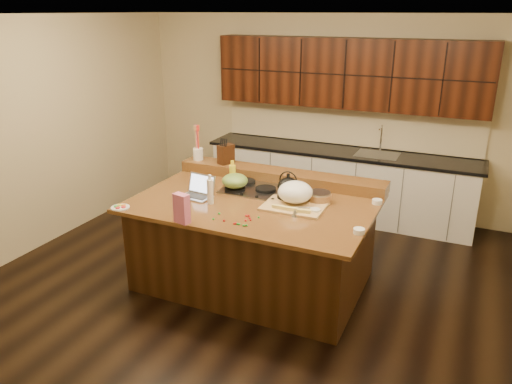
% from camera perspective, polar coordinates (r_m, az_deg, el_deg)
% --- Properties ---
extents(room, '(5.52, 5.02, 2.72)m').
position_cam_1_polar(room, '(4.90, -0.24, 3.66)').
color(room, black).
rests_on(room, ground).
extents(island, '(2.40, 1.60, 0.92)m').
position_cam_1_polar(island, '(5.22, -0.23, -5.70)').
color(island, black).
rests_on(island, ground).
extents(back_ledge, '(2.40, 0.30, 0.12)m').
position_cam_1_polar(back_ledge, '(5.62, 2.73, 1.88)').
color(back_ledge, black).
rests_on(back_ledge, island).
extents(cooktop, '(0.92, 0.52, 0.05)m').
position_cam_1_polar(cooktop, '(5.29, 1.12, 0.19)').
color(cooktop, gray).
rests_on(cooktop, island).
extents(back_counter, '(3.70, 0.66, 2.40)m').
position_cam_1_polar(back_counter, '(6.93, 9.76, 5.16)').
color(back_counter, silver).
rests_on(back_counter, ground).
extents(kettle, '(0.22, 0.22, 0.19)m').
position_cam_1_polar(kettle, '(5.03, 3.68, 0.61)').
color(kettle, black).
rests_on(kettle, cooktop).
extents(green_bowl, '(0.36, 0.36, 0.15)m').
position_cam_1_polar(green_bowl, '(5.26, -2.44, 1.29)').
color(green_bowl, olive).
rests_on(green_bowl, cooktop).
extents(laptop, '(0.34, 0.28, 0.22)m').
position_cam_1_polar(laptop, '(5.18, -6.58, 0.15)').
color(laptop, '#B7B7BC').
rests_on(laptop, island).
extents(oil_bottle, '(0.09, 0.09, 0.27)m').
position_cam_1_polar(oil_bottle, '(5.33, -2.69, 1.68)').
color(oil_bottle, yellow).
rests_on(oil_bottle, island).
extents(vinegar_bottle, '(0.08, 0.08, 0.25)m').
position_cam_1_polar(vinegar_bottle, '(4.95, -5.26, 0.05)').
color(vinegar_bottle, silver).
rests_on(vinegar_bottle, island).
extents(wooden_tray, '(0.60, 0.48, 0.24)m').
position_cam_1_polar(wooden_tray, '(4.90, 4.47, -0.38)').
color(wooden_tray, tan).
rests_on(wooden_tray, island).
extents(ramekin_a, '(0.12, 0.12, 0.04)m').
position_cam_1_polar(ramekin_a, '(4.40, 11.69, -4.39)').
color(ramekin_a, white).
rests_on(ramekin_a, island).
extents(ramekin_b, '(0.13, 0.13, 0.04)m').
position_cam_1_polar(ramekin_b, '(4.76, 6.76, -2.18)').
color(ramekin_b, white).
rests_on(ramekin_b, island).
extents(ramekin_c, '(0.10, 0.10, 0.04)m').
position_cam_1_polar(ramekin_c, '(5.10, 13.68, -1.08)').
color(ramekin_c, white).
rests_on(ramekin_c, island).
extents(strainer_bowl, '(0.28, 0.28, 0.09)m').
position_cam_1_polar(strainer_bowl, '(5.03, 7.24, -0.69)').
color(strainer_bowl, '#996B3F').
rests_on(strainer_bowl, island).
extents(kitchen_timer, '(0.09, 0.09, 0.07)m').
position_cam_1_polar(kitchen_timer, '(4.67, 4.50, -2.37)').
color(kitchen_timer, silver).
rests_on(kitchen_timer, island).
extents(pink_bag, '(0.16, 0.11, 0.27)m').
position_cam_1_polar(pink_bag, '(4.53, -8.49, -1.87)').
color(pink_bag, '#C85E83').
rests_on(pink_bag, island).
extents(candy_plate, '(0.22, 0.22, 0.01)m').
position_cam_1_polar(candy_plate, '(5.04, -15.25, -1.71)').
color(candy_plate, white).
rests_on(candy_plate, island).
extents(package_box, '(0.11, 0.09, 0.13)m').
position_cam_1_polar(package_box, '(5.48, -6.56, 1.34)').
color(package_box, gold).
rests_on(package_box, island).
extents(utensil_crock, '(0.14, 0.14, 0.14)m').
position_cam_1_polar(utensil_crock, '(6.04, -6.63, 4.34)').
color(utensil_crock, white).
rests_on(utensil_crock, back_ledge).
extents(knife_block, '(0.17, 0.21, 0.22)m').
position_cam_1_polar(knife_block, '(5.85, -3.47, 4.34)').
color(knife_block, black).
rests_on(knife_block, back_ledge).
extents(gumdrop_0, '(0.02, 0.02, 0.02)m').
position_cam_1_polar(gumdrop_0, '(4.66, -0.83, -2.72)').
color(gumdrop_0, red).
rests_on(gumdrop_0, island).
extents(gumdrop_1, '(0.02, 0.02, 0.02)m').
position_cam_1_polar(gumdrop_1, '(4.46, -1.10, -3.82)').
color(gumdrop_1, '#198C26').
rests_on(gumdrop_1, island).
extents(gumdrop_2, '(0.02, 0.02, 0.02)m').
position_cam_1_polar(gumdrop_2, '(4.56, -1.19, -3.27)').
color(gumdrop_2, red).
rests_on(gumdrop_2, island).
extents(gumdrop_3, '(0.02, 0.02, 0.02)m').
position_cam_1_polar(gumdrop_3, '(4.60, -4.89, -3.09)').
color(gumdrop_3, '#198C26').
rests_on(gumdrop_3, island).
extents(gumdrop_4, '(0.02, 0.02, 0.02)m').
position_cam_1_polar(gumdrop_4, '(4.66, -1.12, -2.72)').
color(gumdrop_4, red).
rests_on(gumdrop_4, island).
extents(gumdrop_5, '(0.02, 0.02, 0.02)m').
position_cam_1_polar(gumdrop_5, '(4.45, -1.43, -3.85)').
color(gumdrop_5, '#198C26').
rests_on(gumdrop_5, island).
extents(gumdrop_6, '(0.02, 0.02, 0.02)m').
position_cam_1_polar(gumdrop_6, '(4.50, -2.30, -3.58)').
color(gumdrop_6, red).
rests_on(gumdrop_6, island).
extents(gumdrop_7, '(0.02, 0.02, 0.02)m').
position_cam_1_polar(gumdrop_7, '(4.48, -1.93, -3.69)').
color(gumdrop_7, '#198C26').
rests_on(gumdrop_7, island).
extents(gumdrop_8, '(0.02, 0.02, 0.02)m').
position_cam_1_polar(gumdrop_8, '(4.61, -0.73, -3.00)').
color(gumdrop_8, red).
rests_on(gumdrop_8, island).
extents(gumdrop_9, '(0.02, 0.02, 0.02)m').
position_cam_1_polar(gumdrop_9, '(4.49, -2.13, -3.66)').
color(gumdrop_9, '#198C26').
rests_on(gumdrop_9, island).
extents(gumdrop_10, '(0.02, 0.02, 0.02)m').
position_cam_1_polar(gumdrop_10, '(4.56, -3.67, -3.28)').
color(gumdrop_10, red).
rests_on(gumdrop_10, island).
extents(gumdrop_11, '(0.02, 0.02, 0.02)m').
position_cam_1_polar(gumdrop_11, '(4.72, -4.22, -2.46)').
color(gumdrop_11, '#198C26').
rests_on(gumdrop_11, island).
extents(gumdrop_12, '(0.02, 0.02, 0.02)m').
position_cam_1_polar(gumdrop_12, '(4.49, -2.49, -3.63)').
color(gumdrop_12, red).
rests_on(gumdrop_12, island).
extents(gumdrop_13, '(0.02, 0.02, 0.02)m').
position_cam_1_polar(gumdrop_13, '(4.62, 0.31, -2.91)').
color(gumdrop_13, '#198C26').
rests_on(gumdrop_13, island).
extents(gumdrop_14, '(0.02, 0.02, 0.02)m').
position_cam_1_polar(gumdrop_14, '(4.57, -0.63, -3.20)').
color(gumdrop_14, red).
rests_on(gumdrop_14, island).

